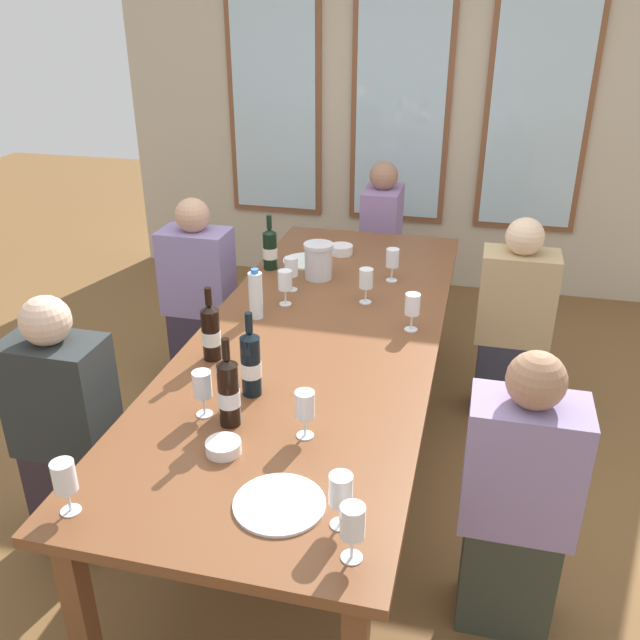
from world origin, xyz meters
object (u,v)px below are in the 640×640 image
Objects in this scene: tasting_bowl_0 at (341,250)px; water_bottle at (256,295)px; white_plate_0 at (306,261)px; wine_bottle_3 at (251,363)px; seated_person_0 at (199,298)px; wine_glass_9 at (285,282)px; wine_glass_1 at (366,279)px; seated_person_3 at (517,504)px; white_plate_1 at (279,504)px; dining_table at (319,344)px; wine_glass_7 at (202,386)px; tasting_bowl_1 at (223,447)px; wine_glass_3 at (341,491)px; wine_glass_6 at (412,305)px; wine_bottle_2 at (229,392)px; wine_glass_8 at (291,268)px; seated_person_2 at (67,431)px; metal_pitcher at (318,261)px; wine_glass_5 at (305,406)px; wine_glass_0 at (393,260)px; wine_glass_2 at (353,523)px; seated_person_1 at (513,326)px; wine_bottle_1 at (211,332)px; seated_person_4 at (381,247)px; wine_bottle_0 at (270,249)px.

water_bottle reaches higher than tasting_bowl_0.
white_plate_0 is 0.76× the size of wine_bottle_3.
wine_glass_9 is at bearing -32.96° from seated_person_0.
wine_glass_1 is 0.16× the size of seated_person_3.
white_plate_1 is 0.25× the size of seated_person_0.
wine_glass_7 reaches higher than dining_table.
tasting_bowl_1 is 0.68× the size of wine_glass_3.
tasting_bowl_0 is at bearing 96.52° from dining_table.
wine_glass_1 and wine_glass_6 have the same top height.
wine_bottle_2 is at bearing -90.51° from tasting_bowl_0.
wine_bottle_2 reaches higher than wine_glass_3.
wine_glass_6 is (0.04, 1.29, 0.00)m from wine_glass_3.
wine_glass_9 is (-0.37, -0.11, -0.00)m from wine_glass_1.
wine_glass_3 is (0.35, -1.17, 0.18)m from dining_table.
wine_glass_8 is (-0.64, 0.31, -0.00)m from wine_glass_6.
tasting_bowl_0 is 1.13× the size of tasting_bowl_1.
seated_person_2 reaches higher than tasting_bowl_0.
metal_pitcher is 1.09× the size of wine_glass_5.
wine_glass_2 is (0.18, -1.96, 0.00)m from wine_glass_0.
seated_person_1 and seated_person_3 have the same top height.
tasting_bowl_0 is 1.05m from seated_person_1.
wine_bottle_2 reaches higher than water_bottle.
tasting_bowl_1 is at bearing -52.82° from wine_glass_7.
wine_glass_6 is at bearing 30.92° from wine_bottle_1.
seated_person_4 is (0.23, 1.53, -0.33)m from wine_glass_9.
seated_person_0 is (-0.55, 0.59, -0.33)m from water_bottle.
tasting_bowl_1 is (-0.09, -0.93, 0.08)m from dining_table.
metal_pitcher is 0.57× the size of wine_bottle_3.
seated_person_3 is (0.96, 0.23, -0.23)m from tasting_bowl_1.
wine_glass_0 is 0.72m from seated_person_1.
seated_person_3 reaches higher than wine_bottle_1.
water_bottle is 1.38× the size of wine_glass_1.
wine_bottle_0 is at bearing 113.25° from wine_glass_2.
wine_bottle_2 reaches higher than wine_bottle_0.
wine_glass_1 is (-0.08, -0.31, 0.00)m from wine_glass_0.
seated_person_0 is (-0.71, 0.05, -0.31)m from metal_pitcher.
seated_person_1 is at bearing 4.70° from wine_glass_0.
wine_bottle_2 is at bearing -92.63° from wine_bottle_3.
dining_table is 2.58× the size of seated_person_0.
seated_person_0 is (-1.09, -0.01, -0.33)m from wine_glass_0.
water_bottle is at bearing 102.54° from tasting_bowl_1.
wine_glass_0 is at bearing 0.30° from seated_person_0.
seated_person_4 reaches higher than wine_glass_5.
seated_person_3 is (0.64, -1.37, -0.33)m from wine_glass_0.
wine_glass_2 is (0.54, -0.52, -0.01)m from wine_bottle_2.
white_plate_1 is 1.31m from water_bottle.
wine_glass_1 is 1.11m from seated_person_0.
metal_pitcher is at bearing 139.64° from wine_glass_1.
wine_bottle_1 is 0.78m from wine_glass_8.
wine_bottle_1 reaches higher than wine_glass_8.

